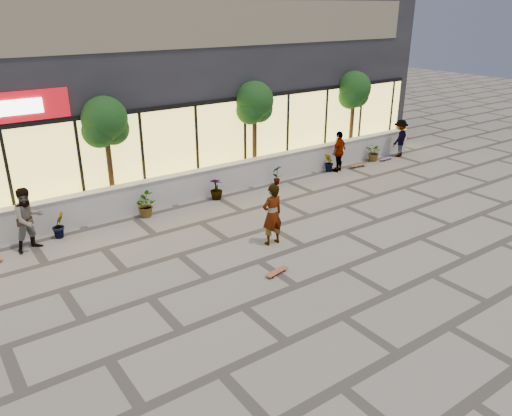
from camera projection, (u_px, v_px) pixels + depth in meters
ground at (343, 268)px, 13.52m from camera, size 80.00×80.00×0.00m
planter_wall at (211, 181)px, 18.61m from camera, size 22.00×0.42×1.04m
retail_building at (142, 65)px, 21.35m from camera, size 24.00×9.17×8.50m
shrub_b at (59, 225)px, 15.18m from camera, size 0.57×0.57×0.81m
shrub_c at (145, 205)px, 16.68m from camera, size 0.68×0.77×0.81m
shrub_d at (216, 189)px, 18.18m from camera, size 0.64×0.64×0.81m
shrub_e at (277, 175)px, 19.69m from camera, size 0.46×0.35×0.81m
shrub_f at (329, 163)px, 21.19m from camera, size 0.55×0.57×0.81m
shrub_g at (374, 152)px, 22.69m from camera, size 0.77×0.84×0.81m
tree_midwest at (105, 125)px, 16.33m from camera, size 1.60×1.50×3.92m
tree_mideast at (255, 105)px, 19.55m from camera, size 1.60×1.50×3.92m
tree_east at (354, 92)px, 22.50m from camera, size 1.60×1.50×3.92m
skater_center at (272, 215)px, 14.57m from camera, size 0.69×0.46×1.87m
skater_left at (29, 219)px, 14.23m from camera, size 1.08×0.95×1.89m
skater_right_near at (339, 151)px, 21.11m from camera, size 1.11×0.73×1.75m
skater_right_far at (400, 138)px, 23.21m from camera, size 1.26×0.94×1.74m
skateboard_center at (277, 272)px, 13.18m from camera, size 0.76×0.33×0.09m
skateboard_right_near at (358, 165)px, 21.92m from camera, size 0.87×0.30×0.10m
skateboard_right_far at (386, 159)px, 22.92m from camera, size 0.77×0.22×0.09m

